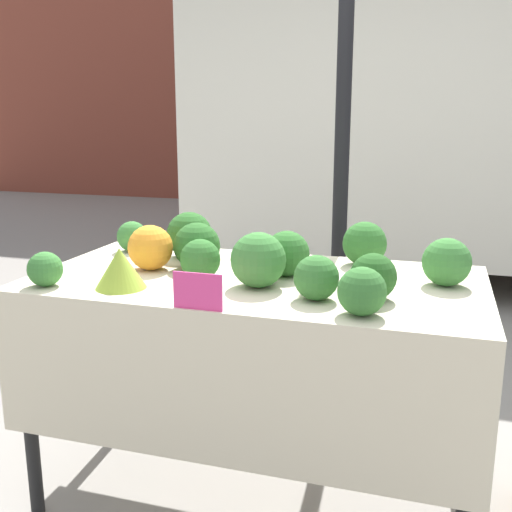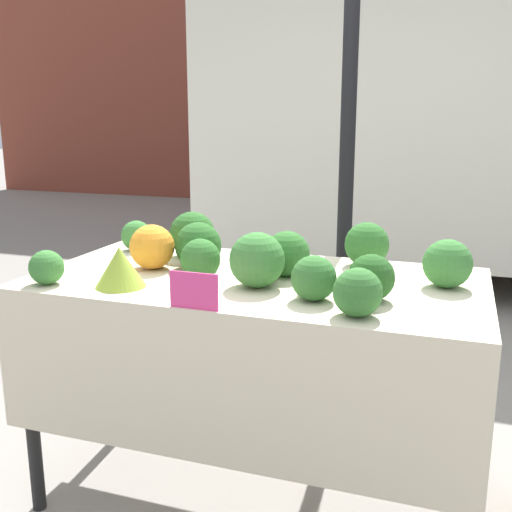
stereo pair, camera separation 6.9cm
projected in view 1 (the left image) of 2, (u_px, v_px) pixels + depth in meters
The scene contains 19 objects.
ground_plane at pixel (256, 492), 2.37m from camera, with size 40.00×40.00×0.00m, color gray.
tent_pole at pixel (341, 192), 2.78m from camera, with size 0.07×0.07×2.21m.
parked_truck at pixel (453, 135), 5.35m from camera, with size 4.72×2.22×2.42m.
market_table at pixel (251, 315), 2.13m from camera, with size 1.61×0.83×0.88m.
orange_cauliflower at pixel (150, 248), 2.26m from camera, with size 0.17×0.17×0.17m.
romanesco_head at pixel (120, 268), 2.02m from camera, with size 0.17×0.17×0.14m.
broccoli_head_0 at pixel (362, 291), 1.74m from camera, with size 0.14×0.14×0.14m.
broccoli_head_1 at pixel (200, 259), 2.13m from camera, with size 0.15×0.15×0.15m.
broccoli_head_2 at pixel (373, 277), 1.89m from camera, with size 0.15×0.15×0.15m.
broccoli_head_3 at pixel (316, 278), 1.89m from camera, with size 0.14×0.14×0.14m.
broccoli_head_4 at pixel (132, 236), 2.57m from camera, with size 0.13×0.13×0.13m.
broccoli_head_5 at pixel (45, 269), 2.04m from camera, with size 0.12×0.12×0.12m.
broccoli_head_6 at pixel (258, 260), 2.02m from camera, with size 0.19×0.19×0.19m.
broccoli_head_7 at pixel (447, 262), 2.04m from camera, with size 0.17×0.17×0.17m.
broccoli_head_8 at pixel (287, 254), 2.17m from camera, with size 0.17×0.17×0.17m.
broccoli_head_9 at pixel (189, 235), 2.46m from camera, with size 0.19×0.19×0.19m.
broccoli_head_10 at pixel (365, 244), 2.33m from camera, with size 0.17×0.17×0.17m.
broccoli_head_11 at pixel (197, 246), 2.27m from camera, with size 0.18×0.18×0.18m.
price_sign at pixel (198, 291), 1.79m from camera, with size 0.16×0.01×0.11m.
Camera 1 is at (0.61, -2.00, 1.45)m, focal length 42.00 mm.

